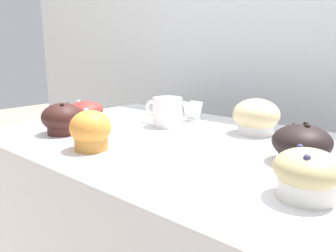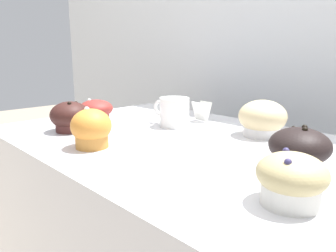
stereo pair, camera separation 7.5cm
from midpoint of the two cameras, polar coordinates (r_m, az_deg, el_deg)
wall_back at (r=1.31m, az=23.17°, el=3.11°), size 3.20×0.10×1.80m
muffin_front_center at (r=0.51m, az=24.77°, el=-8.46°), size 0.10×0.10×0.08m
muffin_back_left at (r=0.74m, az=-10.43°, el=-0.54°), size 0.09×0.09×0.09m
muffin_back_right at (r=0.67m, az=24.96°, el=-3.62°), size 0.11×0.11×0.08m
muffin_front_left at (r=0.88m, az=18.50°, el=1.15°), size 0.12×0.12×0.09m
muffin_front_right at (r=1.02m, az=-10.40°, el=2.65°), size 0.10×0.10×0.07m
muffin_back_center at (r=0.91m, az=-14.48°, el=1.49°), size 0.10×0.10×0.08m
coffee_cup at (r=0.94m, az=3.31°, el=2.54°), size 0.13×0.08×0.08m
price_card at (r=1.02m, az=7.98°, el=2.56°), size 0.05×0.05×0.06m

